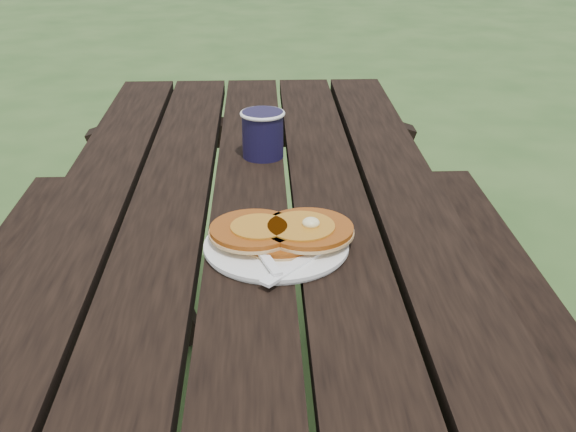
{
  "coord_description": "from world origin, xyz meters",
  "views": [
    {
      "loc": [
        0.02,
        -1.21,
        1.3
      ],
      "look_at": [
        0.06,
        -0.15,
        0.8
      ],
      "focal_mm": 45.0,
      "sensor_mm": 36.0,
      "label": 1
    }
  ],
  "objects_px": {
    "pancake_stack": "(283,232)",
    "coffee_cup": "(263,131)",
    "plate": "(276,247)",
    "picnic_table": "(254,374)"
  },
  "relations": [
    {
      "from": "pancake_stack",
      "to": "coffee_cup",
      "type": "height_order",
      "value": "coffee_cup"
    },
    {
      "from": "pancake_stack",
      "to": "coffee_cup",
      "type": "distance_m",
      "value": 0.42
    },
    {
      "from": "picnic_table",
      "to": "plate",
      "type": "relative_size",
      "value": 7.87
    },
    {
      "from": "pancake_stack",
      "to": "picnic_table",
      "type": "bearing_deg",
      "value": 109.36
    },
    {
      "from": "picnic_table",
      "to": "plate",
      "type": "height_order",
      "value": "plate"
    },
    {
      "from": "picnic_table",
      "to": "coffee_cup",
      "type": "relative_size",
      "value": 17.96
    },
    {
      "from": "plate",
      "to": "coffee_cup",
      "type": "bearing_deg",
      "value": 92.36
    },
    {
      "from": "plate",
      "to": "pancake_stack",
      "type": "bearing_deg",
      "value": 53.76
    },
    {
      "from": "picnic_table",
      "to": "pancake_stack",
      "type": "distance_m",
      "value": 0.44
    },
    {
      "from": "plate",
      "to": "pancake_stack",
      "type": "height_order",
      "value": "pancake_stack"
    }
  ]
}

